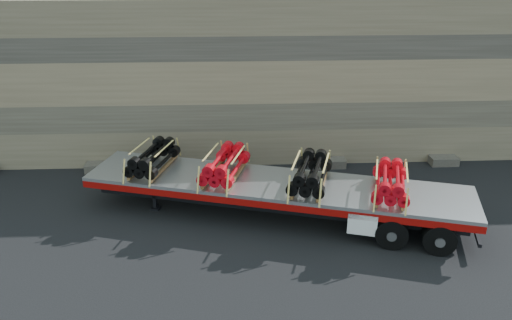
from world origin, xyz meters
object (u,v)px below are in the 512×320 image
(bundle_rear, at_px, (390,183))
(trailer, at_px, (275,199))
(bundle_front, at_px, (153,159))
(bundle_midrear, at_px, (310,174))
(bundle_midfront, at_px, (225,165))

(bundle_rear, bearing_deg, trailer, 180.00)
(trailer, bearing_deg, bundle_front, -180.00)
(bundle_midrear, bearing_deg, bundle_rear, 0.00)
(trailer, relative_size, bundle_midfront, 5.45)
(bundle_front, xyz_separation_m, bundle_midfront, (2.63, -0.77, 0.02))
(bundle_midrear, bearing_deg, bundle_front, -180.00)
(bundle_front, height_order, bundle_midfront, bundle_midfront)
(bundle_midfront, height_order, bundle_midrear, bundle_midrear)
(trailer, xyz_separation_m, bundle_midfront, (-1.74, 0.51, 1.11))
(bundle_front, relative_size, bundle_midfront, 0.96)
(trailer, bearing_deg, bundle_midrear, -0.00)
(trailer, height_order, bundle_midrear, bundle_midrear)
(bundle_midfront, bearing_deg, trailer, 0.00)
(bundle_midfront, bearing_deg, bundle_front, -180.00)
(bundle_midfront, distance_m, bundle_midrear, 3.04)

